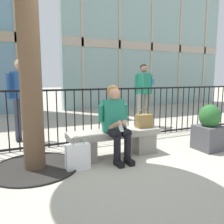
# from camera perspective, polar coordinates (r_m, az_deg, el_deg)

# --- Properties ---
(ground_plane) EXTENTS (60.00, 60.00, 0.00)m
(ground_plane) POSITION_cam_1_polar(r_m,az_deg,el_deg) (3.92, 0.62, -11.10)
(ground_plane) COLOR #A8A091
(stone_bench) EXTENTS (1.60, 0.44, 0.45)m
(stone_bench) POSITION_cam_1_polar(r_m,az_deg,el_deg) (3.84, 0.63, -7.29)
(stone_bench) COLOR gray
(stone_bench) RESTS_ON ground
(seated_person_with_phone) EXTENTS (0.52, 0.66, 1.21)m
(seated_person_with_phone) POSITION_cam_1_polar(r_m,az_deg,el_deg) (3.62, 0.90, -2.09)
(seated_person_with_phone) COLOR black
(seated_person_with_phone) RESTS_ON ground
(handbag_on_bench) EXTENTS (0.29, 0.15, 0.34)m
(handbag_on_bench) POSITION_cam_1_polar(r_m,az_deg,el_deg) (4.04, 8.17, -2.16)
(handbag_on_bench) COLOR olive
(handbag_on_bench) RESTS_ON stone_bench
(shopping_bag) EXTENTS (0.35, 0.16, 0.48)m
(shopping_bag) POSITION_cam_1_polar(r_m,az_deg,el_deg) (3.36, -8.75, -11.12)
(shopping_bag) COLOR white
(shopping_bag) RESTS_ON ground
(bystander_at_railing) EXTENTS (0.55, 0.44, 1.71)m
(bystander_at_railing) POSITION_cam_1_polar(r_m,az_deg,el_deg) (5.06, -22.17, 4.32)
(bystander_at_railing) COLOR #383D4C
(bystander_at_railing) RESTS_ON ground
(bystander_further_back) EXTENTS (0.55, 0.38, 1.71)m
(bystander_further_back) POSITION_cam_1_polar(r_m,az_deg,el_deg) (6.19, 8.02, 5.54)
(bystander_further_back) COLOR gray
(bystander_further_back) RESTS_ON ground
(plaza_railing) EXTENTS (7.80, 0.04, 1.12)m
(plaza_railing) POSITION_cam_1_polar(r_m,az_deg,el_deg) (4.62, -4.34, -0.82)
(plaza_railing) COLOR black
(plaza_railing) RESTS_ON ground
(planter) EXTENTS (0.46, 0.46, 0.85)m
(planter) POSITION_cam_1_polar(r_m,az_deg,el_deg) (4.52, 23.55, -3.98)
(planter) COLOR #4C4C51
(planter) RESTS_ON ground
(building_facade_right) EXTENTS (8.47, 0.43, 9.00)m
(building_facade_right) POSITION_cam_1_polar(r_m,az_deg,el_deg) (11.63, 9.72, 24.40)
(building_facade_right) COLOR #84A39E
(building_facade_right) RESTS_ON ground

